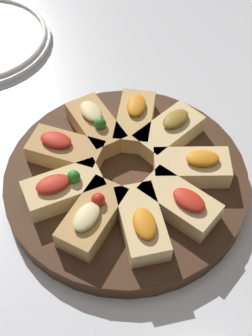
# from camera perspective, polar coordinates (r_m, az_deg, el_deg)

# --- Properties ---
(ground_plane) EXTENTS (3.00, 3.00, 0.00)m
(ground_plane) POSITION_cam_1_polar(r_m,az_deg,el_deg) (0.62, -0.00, -2.15)
(ground_plane) COLOR silver
(serving_board) EXTENTS (0.31, 0.31, 0.02)m
(serving_board) POSITION_cam_1_polar(r_m,az_deg,el_deg) (0.61, -0.00, -1.48)
(serving_board) COLOR #422819
(serving_board) RESTS_ON ground_plane
(focaccia_slice_0) EXTENTS (0.07, 0.10, 0.04)m
(focaccia_slice_0) POSITION_cam_1_polar(r_m,az_deg,el_deg) (0.54, -4.12, -5.95)
(focaccia_slice_0) COLOR tan
(focaccia_slice_0) RESTS_ON serving_board
(focaccia_slice_1) EXTENTS (0.10, 0.09, 0.04)m
(focaccia_slice_1) POSITION_cam_1_polar(r_m,az_deg,el_deg) (0.54, 1.94, -6.73)
(focaccia_slice_1) COLOR #E5C689
(focaccia_slice_1) RESTS_ON serving_board
(focaccia_slice_2) EXTENTS (0.10, 0.05, 0.04)m
(focaccia_slice_2) POSITION_cam_1_polar(r_m,az_deg,el_deg) (0.56, 6.59, -4.23)
(focaccia_slice_2) COLOR #E5C689
(focaccia_slice_2) RESTS_ON serving_board
(focaccia_slice_3) EXTENTS (0.10, 0.10, 0.04)m
(focaccia_slice_3) POSITION_cam_1_polar(r_m,az_deg,el_deg) (0.59, 8.08, 0.15)
(focaccia_slice_3) COLOR #E5C689
(focaccia_slice_3) RESTS_ON serving_board
(focaccia_slice_4) EXTENTS (0.05, 0.10, 0.04)m
(focaccia_slice_4) POSITION_cam_1_polar(r_m,az_deg,el_deg) (0.63, 5.50, 4.27)
(focaccia_slice_4) COLOR #E5C689
(focaccia_slice_4) RESTS_ON serving_board
(focaccia_slice_5) EXTENTS (0.09, 0.10, 0.04)m
(focaccia_slice_5) POSITION_cam_1_polar(r_m,az_deg,el_deg) (0.64, 1.11, 5.91)
(focaccia_slice_5) COLOR tan
(focaccia_slice_5) RESTS_ON serving_board
(focaccia_slice_6) EXTENTS (0.10, 0.07, 0.04)m
(focaccia_slice_6) POSITION_cam_1_polar(r_m,az_deg,el_deg) (0.63, -3.73, 5.25)
(focaccia_slice_6) COLOR tan
(focaccia_slice_6) RESTS_ON serving_board
(focaccia_slice_7) EXTENTS (0.11, 0.08, 0.04)m
(focaccia_slice_7) POSITION_cam_1_polar(r_m,az_deg,el_deg) (0.61, -7.43, 2.13)
(focaccia_slice_7) COLOR tan
(focaccia_slice_7) RESTS_ON serving_board
(focaccia_slice_8) EXTENTS (0.08, 0.10, 0.04)m
(focaccia_slice_8) POSITION_cam_1_polar(r_m,az_deg,el_deg) (0.57, -7.64, -2.51)
(focaccia_slice_8) COLOR #E5C689
(focaccia_slice_8) RESTS_ON serving_board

